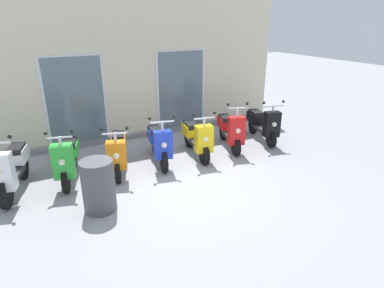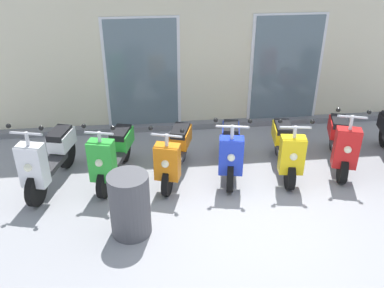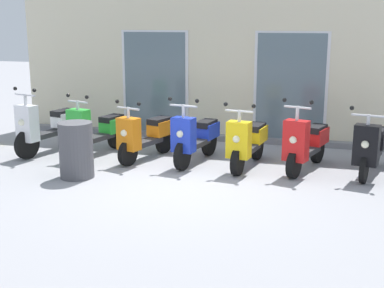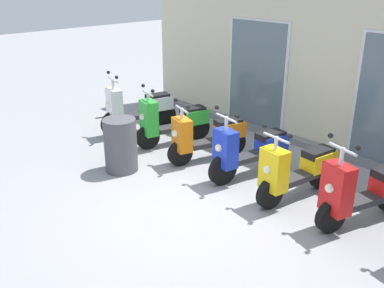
# 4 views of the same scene
# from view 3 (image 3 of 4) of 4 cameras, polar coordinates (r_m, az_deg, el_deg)

# --- Properties ---
(ground_plane) EXTENTS (40.00, 40.00, 0.00)m
(ground_plane) POSITION_cam_3_polar(r_m,az_deg,el_deg) (8.47, -1.46, -4.12)
(ground_plane) COLOR #939399
(storefront_facade) EXTENTS (9.05, 0.50, 3.63)m
(storefront_facade) POSITION_cam_3_polar(r_m,az_deg,el_deg) (11.27, 3.30, 9.37)
(storefront_facade) COLOR beige
(storefront_facade) RESTS_ON ground_plane
(scooter_white) EXTENTS (0.73, 1.64, 1.33)m
(scooter_white) POSITION_cam_3_polar(r_m,az_deg,el_deg) (10.54, -15.39, 1.82)
(scooter_white) COLOR black
(scooter_white) RESTS_ON ground_plane
(scooter_green) EXTENTS (0.71, 1.56, 1.23)m
(scooter_green) POSITION_cam_3_polar(r_m,az_deg,el_deg) (10.16, -10.27, 1.47)
(scooter_green) COLOR black
(scooter_green) RESTS_ON ground_plane
(scooter_orange) EXTENTS (0.77, 1.51, 1.16)m
(scooter_orange) POSITION_cam_3_polar(r_m,az_deg,el_deg) (9.73, -5.00, 1.02)
(scooter_orange) COLOR black
(scooter_orange) RESTS_ON ground_plane
(scooter_blue) EXTENTS (0.67, 1.61, 1.25)m
(scooter_blue) POSITION_cam_3_polar(r_m,az_deg,el_deg) (9.48, 0.42, 0.75)
(scooter_blue) COLOR black
(scooter_blue) RESTS_ON ground_plane
(scooter_yellow) EXTENTS (0.61, 1.56, 1.21)m
(scooter_yellow) POSITION_cam_3_polar(r_m,az_deg,el_deg) (9.24, 6.03, 0.26)
(scooter_yellow) COLOR black
(scooter_yellow) RESTS_ON ground_plane
(scooter_red) EXTENTS (0.76, 1.55, 1.30)m
(scooter_red) POSITION_cam_3_polar(r_m,az_deg,el_deg) (9.20, 12.22, 0.07)
(scooter_red) COLOR black
(scooter_red) RESTS_ON ground_plane
(scooter_black) EXTENTS (0.71, 1.55, 1.22)m
(scooter_black) POSITION_cam_3_polar(r_m,az_deg,el_deg) (9.22, 18.77, -0.21)
(scooter_black) COLOR black
(scooter_black) RESTS_ON ground_plane
(trash_bin) EXTENTS (0.55, 0.55, 0.92)m
(trash_bin) POSITION_cam_3_polar(r_m,az_deg,el_deg) (8.81, -12.39, -0.65)
(trash_bin) COLOR #4C4C51
(trash_bin) RESTS_ON ground_plane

